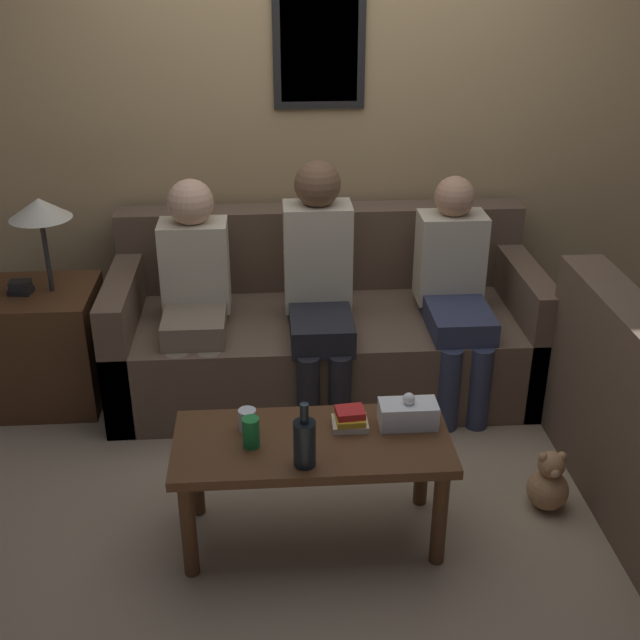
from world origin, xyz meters
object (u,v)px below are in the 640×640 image
person_right (454,285)px  teddy_bear (548,484)px  coffee_table (312,455)px  wine_bottle (305,442)px  person_left (195,287)px  drinking_glass (247,420)px  couch_main (325,330)px  person_middle (319,280)px

person_right → teddy_bear: size_ratio=4.11×
coffee_table → person_right: bearing=54.3°
coffee_table → wine_bottle: wine_bottle is taller
wine_bottle → person_left: person_left is taller
person_left → drinking_glass: bearing=-75.2°
drinking_glass → person_right: (1.04, 1.02, 0.11)m
coffee_table → drinking_glass: size_ratio=12.13×
coffee_table → person_right: (0.79, 1.11, 0.23)m
couch_main → drinking_glass: (-0.40, -1.19, 0.21)m
drinking_glass → person_right: size_ratio=0.08×
wine_bottle → person_right: bearing=56.7°
wine_bottle → person_middle: bearing=83.7°
couch_main → drinking_glass: bearing=-108.4°
wine_bottle → drinking_glass: (-0.21, 0.25, -0.05)m
teddy_bear → wine_bottle: bearing=-165.5°
drinking_glass → coffee_table: bearing=-19.1°
couch_main → wine_bottle: bearing=-97.2°
person_middle → wine_bottle: bearing=-96.3°
couch_main → wine_bottle: size_ratio=8.52×
person_middle → drinking_glass: bearing=-109.4°
couch_main → person_middle: person_middle is taller
drinking_glass → teddy_bear: (1.27, 0.03, -0.40)m
person_right → wine_bottle: bearing=-123.3°
drinking_glass → teddy_bear: size_ratio=0.32×
couch_main → coffee_table: 1.29m
person_right → person_left: bearing=179.6°
wine_bottle → drinking_glass: wine_bottle is taller
drinking_glass → person_middle: (0.35, 0.99, 0.17)m
teddy_bear → person_middle: bearing=133.5°
couch_main → person_right: bearing=-14.7°
person_middle → person_left: bearing=176.8°
drinking_glass → couch_main: bearing=71.6°
couch_main → person_left: 0.77m
coffee_table → drinking_glass: (-0.25, 0.09, 0.12)m
drinking_glass → person_middle: person_middle is taller
person_middle → person_right: 0.70m
couch_main → coffee_table: couch_main is taller
wine_bottle → person_left: 1.36m
couch_main → coffee_table: bearing=-96.5°
couch_main → teddy_bear: size_ratio=7.91×
coffee_table → drinking_glass: bearing=160.9°
person_right → coffee_table: bearing=-125.7°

